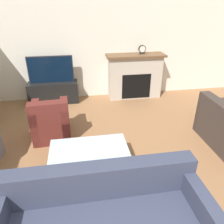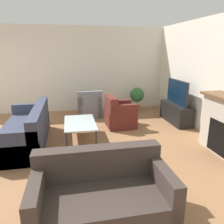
{
  "view_description": "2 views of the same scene",
  "coord_description": "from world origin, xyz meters",
  "px_view_note": "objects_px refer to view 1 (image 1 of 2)",
  "views": [
    {
      "loc": [
        -0.4,
        -0.52,
        2.35
      ],
      "look_at": [
        0.12,
        2.64,
        0.7
      ],
      "focal_mm": 35.0,
      "sensor_mm": 36.0,
      "label": 1
    },
    {
      "loc": [
        4.38,
        1.89,
        1.97
      ],
      "look_at": [
        0.18,
        2.72,
        0.74
      ],
      "focal_mm": 35.0,
      "sensor_mm": 36.0,
      "label": 2
    }
  ],
  "objects_px": {
    "couch_sectional": "(103,224)",
    "armchair_accent": "(51,123)",
    "mantel_clock": "(142,49)",
    "coffee_table": "(89,151)",
    "tv": "(51,70)"
  },
  "relations": [
    {
      "from": "armchair_accent",
      "to": "mantel_clock",
      "type": "xyz_separation_m",
      "value": [
        2.19,
        1.69,
        0.94
      ]
    },
    {
      "from": "coffee_table",
      "to": "mantel_clock",
      "type": "distance_m",
      "value": 3.28
    },
    {
      "from": "couch_sectional",
      "to": "coffee_table",
      "type": "distance_m",
      "value": 1.14
    },
    {
      "from": "tv",
      "to": "mantel_clock",
      "type": "relative_size",
      "value": 4.96
    },
    {
      "from": "armchair_accent",
      "to": "mantel_clock",
      "type": "relative_size",
      "value": 3.81
    },
    {
      "from": "tv",
      "to": "couch_sectional",
      "type": "distance_m",
      "value": 3.95
    },
    {
      "from": "armchair_accent",
      "to": "mantel_clock",
      "type": "height_order",
      "value": "mantel_clock"
    },
    {
      "from": "tv",
      "to": "couch_sectional",
      "type": "relative_size",
      "value": 0.51
    },
    {
      "from": "tv",
      "to": "coffee_table",
      "type": "distance_m",
      "value": 2.83
    },
    {
      "from": "tv",
      "to": "coffee_table",
      "type": "height_order",
      "value": "tv"
    },
    {
      "from": "tv",
      "to": "couch_sectional",
      "type": "bearing_deg",
      "value": -78.56
    },
    {
      "from": "couch_sectional",
      "to": "armchair_accent",
      "type": "bearing_deg",
      "value": 107.61
    },
    {
      "from": "couch_sectional",
      "to": "mantel_clock",
      "type": "bearing_deg",
      "value": 69.01
    },
    {
      "from": "couch_sectional",
      "to": "mantel_clock",
      "type": "xyz_separation_m",
      "value": [
        1.49,
        3.89,
        0.96
      ]
    },
    {
      "from": "couch_sectional",
      "to": "armchair_accent",
      "type": "distance_m",
      "value": 2.3
    }
  ]
}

